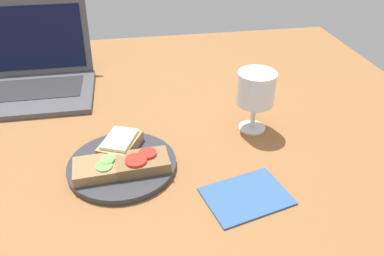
{
  "coord_description": "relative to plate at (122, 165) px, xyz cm",
  "views": [
    {
      "loc": [
        -7.71,
        -70.1,
        52.89
      ],
      "look_at": [
        3.86,
        -3.12,
        8.0
      ],
      "focal_mm": 35.0,
      "sensor_mm": 36.0,
      "label": 1
    }
  ],
  "objects": [
    {
      "name": "wooden_table",
      "position": [
        11.68,
        8.0,
        -2.2
      ],
      "size": [
        140.0,
        140.0,
        3.0
      ],
      "primitive_type": "cube",
      "color": "brown",
      "rests_on": "ground"
    },
    {
      "name": "plate",
      "position": [
        0.0,
        0.0,
        0.0
      ],
      "size": [
        22.4,
        22.4,
        1.4
      ],
      "primitive_type": "cylinder",
      "color": "#333338",
      "rests_on": "wooden_table"
    },
    {
      "name": "sandwich_with_cheese",
      "position": [
        -0.13,
        4.7,
        2.14
      ],
      "size": [
        10.31,
        11.65,
        3.04
      ],
      "color": "#A88456",
      "rests_on": "plate"
    },
    {
      "name": "sandwich_with_cucumber",
      "position": [
        -3.94,
        -2.45,
        1.83
      ],
      "size": [
        11.28,
        7.85,
        2.57
      ],
      "color": "#937047",
      "rests_on": "plate"
    },
    {
      "name": "sandwich_with_tomato",
      "position": [
        4.12,
        -2.25,
        2.0
      ],
      "size": [
        11.02,
        7.3,
        2.88
      ],
      "color": "brown",
      "rests_on": "plate"
    },
    {
      "name": "wine_glass",
      "position": [
        31.08,
        9.76,
        9.67
      ],
      "size": [
        8.78,
        8.78,
        14.71
      ],
      "color": "white",
      "rests_on": "wooden_table"
    },
    {
      "name": "laptop",
      "position": [
        -25.35,
        40.21,
        3.87
      ],
      "size": [
        35.69,
        30.66,
        22.23
      ],
      "color": "#4C4C51",
      "rests_on": "wooden_table"
    },
    {
      "name": "napkin",
      "position": [
        22.94,
        -12.77,
        -0.5
      ],
      "size": [
        17.71,
        14.58,
        0.4
      ],
      "primitive_type": "cube",
      "rotation": [
        0.0,
        0.0,
        0.24
      ],
      "color": "#33598C",
      "rests_on": "wooden_table"
    }
  ]
}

